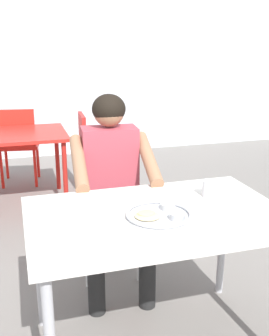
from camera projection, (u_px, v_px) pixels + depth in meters
back_wall at (48, 27)px, 5.27m from camera, size 12.00×0.12×3.40m
table_foreground at (157, 228)px, 1.94m from camera, size 1.21×0.78×0.74m
thali_tray at (159, 214)px, 1.87m from camera, size 0.30×0.30×0.03m
drinking_cup at (209, 188)px, 2.11m from camera, size 0.07×0.07×0.09m
chair_foreground at (107, 199)px, 2.77m from camera, size 0.45×0.46×0.85m
diner_foreground at (112, 177)px, 2.50m from camera, size 0.52×0.57×1.22m
table_background_red at (23, 142)px, 3.84m from camera, size 0.80×0.77×0.70m
chair_red_right at (94, 150)px, 4.08m from camera, size 0.43×0.43×0.84m
chair_red_far at (17, 141)px, 4.39m from camera, size 0.49×0.48×0.85m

